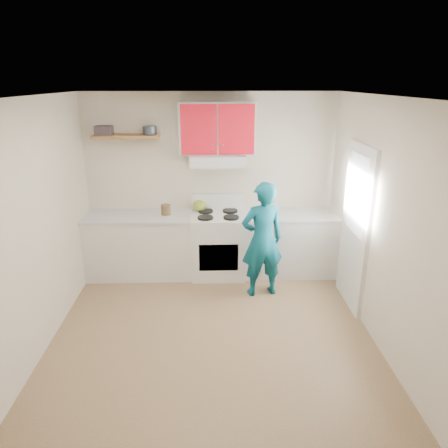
{
  "coord_description": "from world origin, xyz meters",
  "views": [
    {
      "loc": [
        -0.0,
        -3.94,
        2.75
      ],
      "look_at": [
        0.15,
        0.55,
        1.15
      ],
      "focal_mm": 32.64,
      "sensor_mm": 36.0,
      "label": 1
    }
  ],
  "objects_px": {
    "person": "(262,240)",
    "stove": "(218,245)",
    "crock": "(166,210)",
    "tin": "(150,130)",
    "kettle": "(199,206)"
  },
  "relations": [
    {
      "from": "person",
      "to": "stove",
      "type": "bearing_deg",
      "value": -59.76
    },
    {
      "from": "stove",
      "to": "crock",
      "type": "bearing_deg",
      "value": 176.27
    },
    {
      "from": "tin",
      "to": "person",
      "type": "relative_size",
      "value": 0.12
    },
    {
      "from": "stove",
      "to": "kettle",
      "type": "distance_m",
      "value": 0.64
    },
    {
      "from": "stove",
      "to": "kettle",
      "type": "xyz_separation_m",
      "value": [
        -0.27,
        0.2,
        0.54
      ]
    },
    {
      "from": "tin",
      "to": "kettle",
      "type": "distance_m",
      "value": 1.28
    },
    {
      "from": "kettle",
      "to": "person",
      "type": "distance_m",
      "value": 1.19
    },
    {
      "from": "stove",
      "to": "person",
      "type": "distance_m",
      "value": 0.9
    },
    {
      "from": "stove",
      "to": "tin",
      "type": "bearing_deg",
      "value": 168.01
    },
    {
      "from": "person",
      "to": "crock",
      "type": "bearing_deg",
      "value": -39.08
    },
    {
      "from": "stove",
      "to": "person",
      "type": "height_order",
      "value": "person"
    },
    {
      "from": "kettle",
      "to": "person",
      "type": "xyz_separation_m",
      "value": [
        0.83,
        -0.82,
        -0.22
      ]
    },
    {
      "from": "tin",
      "to": "stove",
      "type": "bearing_deg",
      "value": -11.99
    },
    {
      "from": "stove",
      "to": "kettle",
      "type": "height_order",
      "value": "kettle"
    },
    {
      "from": "person",
      "to": "tin",
      "type": "bearing_deg",
      "value": -40.69
    }
  ]
}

